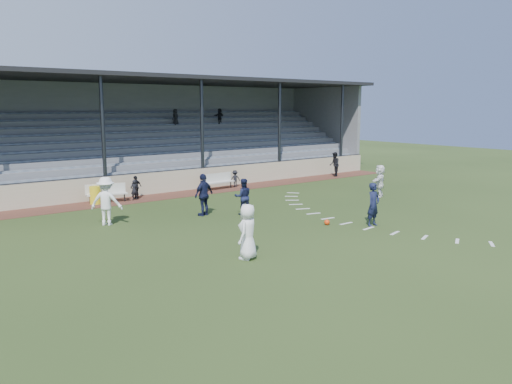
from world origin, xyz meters
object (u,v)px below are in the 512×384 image
at_px(trash_bin, 95,195).
at_px(player_white_lead, 248,232).
at_px(bench_right, 218,180).
at_px(player_navy_lead, 373,205).
at_px(official, 334,164).
at_px(football, 327,222).
at_px(bench_left, 106,191).

relative_size(trash_bin, player_white_lead, 0.50).
bearing_deg(trash_bin, bench_right, 0.17).
bearing_deg(player_white_lead, player_navy_lead, 154.24).
bearing_deg(trash_bin, official, -0.83).
relative_size(football, player_white_lead, 0.13).
bearing_deg(official, bench_left, -52.01).
height_order(bench_left, player_white_lead, player_white_lead).
distance_m(bench_left, player_white_lead, 12.08).
distance_m(player_white_lead, official, 20.09).
bearing_deg(player_navy_lead, bench_left, 114.10).
height_order(player_white_lead, player_navy_lead, player_white_lead).
bearing_deg(bench_right, football, -102.62).
relative_size(player_navy_lead, official, 1.05).
xyz_separation_m(bench_left, player_white_lead, (0.02, -12.07, 0.31)).
relative_size(bench_right, football, 8.87).
bearing_deg(trash_bin, player_white_lead, -87.07).
distance_m(bench_right, player_white_lead, 13.79).
height_order(trash_bin, official, official).
distance_m(bench_right, football, 10.38).
xyz_separation_m(trash_bin, football, (5.99, -10.26, -0.35)).
bearing_deg(bench_right, trash_bin, 175.24).
xyz_separation_m(football, official, (10.92, 10.01, 0.75)).
height_order(bench_right, trash_bin, bench_right).
bearing_deg(player_white_lead, bench_right, -149.34).
xyz_separation_m(bench_left, official, (16.31, -0.32, 0.28)).
relative_size(bench_right, trash_bin, 2.28).
bearing_deg(official, trash_bin, -51.70).
bearing_deg(player_white_lead, bench_left, -119.87).
xyz_separation_m(bench_right, player_white_lead, (-6.76, -12.02, 0.31)).
relative_size(bench_left, player_navy_lead, 1.14).
height_order(football, player_navy_lead, player_navy_lead).
height_order(trash_bin, football, trash_bin).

